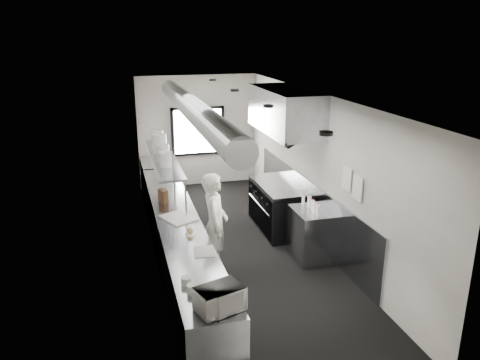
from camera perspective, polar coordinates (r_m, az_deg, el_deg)
floor at (r=8.84m, az=-0.20°, el=-8.22°), size 3.00×8.00×0.01m
ceiling at (r=8.02m, az=-0.22°, el=10.08°), size 3.00×8.00×0.01m
wall_back at (r=12.12m, az=-5.11°, el=5.88°), size 3.00×0.02×2.80m
wall_front at (r=4.88m, az=12.28°, el=-13.04°), size 3.00×0.02×2.80m
wall_left at (r=8.09m, az=-10.54°, el=-0.34°), size 0.02×8.00×2.80m
wall_right at (r=8.81m, az=9.26°, el=1.23°), size 0.02×8.00×2.80m
wall_cladding at (r=9.33m, az=8.14°, el=-3.28°), size 0.03×5.50×1.10m
hvac_duct at (r=8.30m, az=-5.67°, el=8.51°), size 0.40×6.40×0.40m
service_window at (r=12.08m, az=-5.08°, el=5.85°), size 1.36×0.05×1.25m
exhaust_hood at (r=9.07m, az=5.40°, el=8.28°), size 0.81×2.20×0.88m
prep_counter at (r=8.00m, az=-7.32°, el=-7.70°), size 0.70×6.00×0.90m
pass_shelf at (r=9.03m, az=-9.19°, el=2.53°), size 0.45×3.00×0.68m
range at (r=9.55m, az=4.74°, el=-3.17°), size 0.88×1.60×0.94m
bottle_station at (r=8.40m, az=8.69°, el=-6.48°), size 0.65×0.80×0.90m
far_work_table at (r=11.44m, az=-9.94°, el=0.06°), size 0.70×1.20×0.90m
notice_sheet_a at (r=7.71m, az=12.74°, el=0.19°), size 0.02×0.28×0.38m
notice_sheet_b at (r=7.44m, az=13.95°, el=-0.96°), size 0.02×0.28×0.38m
line_cook at (r=7.64m, az=-3.03°, el=-5.40°), size 0.53×0.70×1.73m
microwave at (r=5.35m, az=-2.47°, el=-14.10°), size 0.56×0.49×0.28m
deli_tub_a at (r=5.74m, az=-5.71°, el=-12.87°), size 0.19×0.19×0.10m
deli_tub_b at (r=5.92m, az=-6.48°, el=-11.93°), size 0.14×0.14×0.09m
newspaper at (r=6.69m, az=-4.35°, el=-8.57°), size 0.33×0.39×0.01m
small_plate at (r=7.24m, az=-5.99°, el=-6.50°), size 0.18×0.18×0.01m
pastry at (r=7.22m, az=-6.01°, el=-6.09°), size 0.10×0.10×0.10m
cutting_board at (r=7.85m, az=-7.41°, el=-4.54°), size 0.63×0.70×0.02m
knife_block at (r=8.59m, az=-9.23°, el=-1.90°), size 0.17×0.23×0.23m
plate_stack_a at (r=8.37m, az=-8.96°, el=2.48°), size 0.27×0.27×0.26m
plate_stack_b at (r=8.76m, az=-9.27°, el=3.29°), size 0.27×0.27×0.30m
plate_stack_c at (r=9.30m, az=-9.65°, el=4.34°), size 0.34×0.34×0.37m
plate_stack_d at (r=9.68m, az=-9.90°, el=4.85°), size 0.27×0.27×0.37m
squeeze_bottle_a at (r=7.96m, az=9.36°, el=-3.66°), size 0.08×0.08×0.19m
squeeze_bottle_b at (r=8.06m, az=8.97°, el=-3.39°), size 0.07×0.07×0.19m
squeeze_bottle_c at (r=8.20m, az=8.74°, el=-3.03°), size 0.08×0.08×0.18m
squeeze_bottle_d at (r=8.32m, az=8.35°, el=-2.63°), size 0.09×0.09×0.20m
squeeze_bottle_e at (r=8.43m, az=7.62°, el=-2.46°), size 0.06×0.06×0.16m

